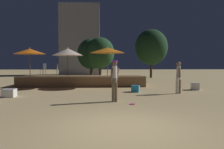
% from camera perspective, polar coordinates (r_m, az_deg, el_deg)
% --- Properties ---
extents(ground_plane, '(120.00, 120.00, 0.00)m').
position_cam_1_polar(ground_plane, '(5.92, 3.28, -13.48)').
color(ground_plane, tan).
extents(wooden_deck, '(9.28, 3.05, 0.80)m').
position_cam_1_polar(wooden_deck, '(17.05, -7.63, -1.62)').
color(wooden_deck, olive).
rests_on(wooden_deck, ground).
extents(patio_umbrella_0, '(2.19, 2.19, 2.85)m').
position_cam_1_polar(patio_umbrella_0, '(15.83, -11.51, 5.79)').
color(patio_umbrella_0, brown).
rests_on(patio_umbrella_0, ground).
extents(patio_umbrella_1, '(2.50, 2.50, 2.92)m').
position_cam_1_polar(patio_umbrella_1, '(15.72, -1.20, 6.36)').
color(patio_umbrella_1, brown).
rests_on(patio_umbrella_1, ground).
extents(patio_umbrella_2, '(2.21, 2.21, 2.81)m').
position_cam_1_polar(patio_umbrella_2, '(16.47, -20.70, 5.66)').
color(patio_umbrella_2, brown).
rests_on(patio_umbrella_2, ground).
extents(cube_seat_0, '(0.57, 0.57, 0.39)m').
position_cam_1_polar(cube_seat_0, '(13.02, 6.19, -3.69)').
color(cube_seat_0, '#2D9EDB').
rests_on(cube_seat_0, ground).
extents(cube_seat_1, '(0.61, 0.61, 0.40)m').
position_cam_1_polar(cube_seat_1, '(12.17, -25.27, -4.37)').
color(cube_seat_1, white).
rests_on(cube_seat_1, ground).
extents(cube_seat_3, '(0.55, 0.55, 0.46)m').
position_cam_1_polar(cube_seat_3, '(14.96, 20.86, -2.88)').
color(cube_seat_3, white).
rests_on(cube_seat_3, ground).
extents(person_0, '(0.30, 0.51, 1.78)m').
position_cam_1_polar(person_0, '(12.72, 16.97, -0.40)').
color(person_0, '#997051').
rests_on(person_0, ground).
extents(person_1, '(0.46, 0.40, 1.82)m').
position_cam_1_polar(person_1, '(9.57, 0.68, -0.92)').
color(person_1, brown).
rests_on(person_1, ground).
extents(bistro_chair_0, '(0.46, 0.46, 0.90)m').
position_cam_1_polar(bistro_chair_0, '(18.03, -17.38, 1.65)').
color(bistro_chair_0, '#2D3338').
rests_on(bistro_chair_0, wooden_deck).
extents(bistro_chair_1, '(0.41, 0.40, 0.90)m').
position_cam_1_polar(bistro_chair_1, '(16.66, -13.91, 1.61)').
color(bistro_chair_1, '#47474C').
rests_on(bistro_chair_1, wooden_deck).
extents(frisbee_disc, '(0.24, 0.24, 0.03)m').
position_cam_1_polar(frisbee_disc, '(9.03, 5.39, -7.70)').
color(frisbee_disc, '#E54C99').
rests_on(frisbee_disc, ground).
extents(background_tree_0, '(3.90, 3.90, 5.82)m').
position_cam_1_polar(background_tree_0, '(26.84, 10.21, 7.03)').
color(background_tree_0, '#3D2B1C').
rests_on(background_tree_0, ground).
extents(background_tree_1, '(2.83, 2.83, 4.26)m').
position_cam_1_polar(background_tree_1, '(22.55, -5.48, 5.38)').
color(background_tree_1, '#3D2B1C').
rests_on(background_tree_1, ground).
extents(background_tree_2, '(2.85, 2.85, 4.32)m').
position_cam_1_polar(background_tree_2, '(21.89, -3.15, 5.60)').
color(background_tree_2, '#3D2B1C').
rests_on(background_tree_2, ground).
extents(distant_building, '(5.95, 3.49, 10.59)m').
position_cam_1_polar(distant_building, '(34.37, -8.29, 8.82)').
color(distant_building, gray).
rests_on(distant_building, ground).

